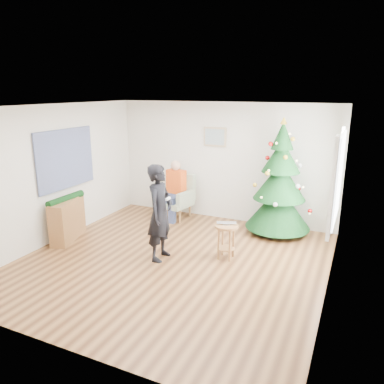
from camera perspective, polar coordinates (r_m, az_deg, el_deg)
The scene contains 19 objects.
floor at distance 6.54m, azimuth -3.03°, elevation -10.52°, with size 5.00×5.00×0.00m, color brown.
ceiling at distance 5.89m, azimuth -3.40°, elevation 12.87°, with size 5.00×5.00×0.00m, color white.
wall_back at distance 8.32m, azimuth 4.82°, elevation 4.57°, with size 5.00×5.00×0.00m, color silver.
wall_front at distance 4.16m, azimuth -19.53°, elevation -7.55°, with size 5.00×5.00×0.00m, color silver.
wall_left at distance 7.55m, azimuth -20.28°, elevation 2.54°, with size 5.00×5.00×0.00m, color silver.
wall_right at distance 5.44m, azimuth 20.86°, elevation -2.29°, with size 5.00×5.00×0.00m, color silver.
window_panel at distance 6.36m, azimuth 21.45°, elevation 1.99°, with size 0.04×1.30×1.40m, color white.
curtains at distance 6.36m, azimuth 21.18°, elevation 2.02°, with size 0.05×1.75×1.50m.
christmas_tree at distance 7.66m, azimuth 13.25°, elevation 1.41°, with size 1.30×1.30×2.35m.
stool at distance 6.56m, azimuth 5.22°, elevation -7.48°, with size 0.41×0.41×0.61m.
laptop at distance 6.44m, azimuth 5.28°, elevation -4.90°, with size 0.34×0.22×0.03m, color silver.
armchair at distance 8.54m, azimuth -2.55°, elevation -1.53°, with size 0.87×0.82×1.01m.
seated_person at distance 8.41m, azimuth -2.82°, elevation 0.38°, with size 0.48×0.65×1.32m.
standing_man at distance 6.37m, azimuth -4.90°, elevation -3.16°, with size 0.61×0.40×1.67m, color black.
game_controller at distance 6.18m, azimuth -3.66°, elevation -1.02°, with size 0.04×0.13×0.04m, color white.
console at distance 7.72m, azimuth -18.44°, elevation -3.99°, with size 0.30×1.00×0.80m, color brown.
garland at distance 7.59m, azimuth -18.71°, elevation -1.00°, with size 0.14×0.14×0.90m, color black.
tapestry at distance 7.69m, azimuth -18.68°, elevation 4.80°, with size 0.03×1.50×1.15m, color black.
framed_picture at distance 8.27m, azimuth 3.51°, elevation 8.39°, with size 0.52×0.05×0.42m.
Camera 1 is at (2.75, -5.20, 2.86)m, focal length 35.00 mm.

